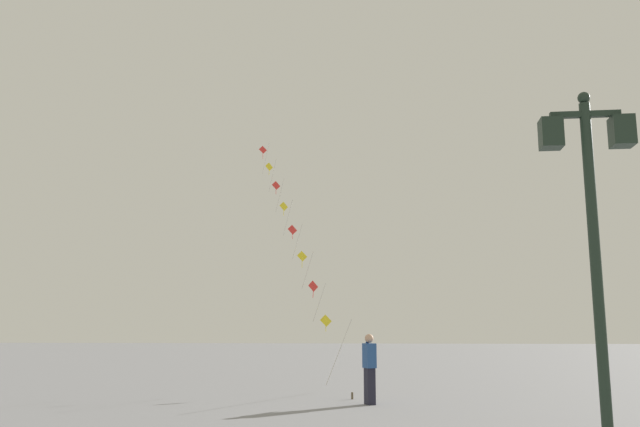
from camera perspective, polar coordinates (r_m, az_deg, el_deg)
ground_plane at (r=21.78m, az=7.70°, el=-14.64°), size 160.00×160.00×0.00m
twin_lantern_lamp_post at (r=9.30m, az=22.21°, el=0.73°), size 1.18×0.28×4.92m
kite_train at (r=24.51m, az=-2.28°, el=-1.69°), size 4.92×11.01×10.19m
kite_flyer at (r=17.00m, az=4.25°, el=-12.96°), size 0.39×0.62×1.71m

